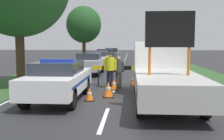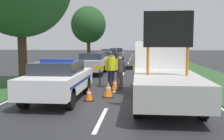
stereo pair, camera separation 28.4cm
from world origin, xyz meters
name	(u,v)px [view 1 (the left image)]	position (x,y,z in m)	size (l,w,h in m)	color
ground_plane	(110,102)	(0.00, 0.00, 0.00)	(160.00, 160.00, 0.00)	#28282B
lane_markings	(123,65)	(0.00, 17.45, 0.00)	(7.83, 64.30, 0.01)	silver
grass_verge_left	(75,63)	(-5.59, 20.00, 0.01)	(3.25, 120.00, 0.03)	#2D5128
grass_verge_right	(174,63)	(5.59, 20.00, 0.01)	(3.25, 120.00, 0.03)	#2D5128
police_car	(59,80)	(-1.98, 0.17, 0.80)	(1.84, 4.54, 1.60)	white
work_truck	(163,72)	(1.98, 0.50, 1.08)	(2.11, 6.14, 3.19)	white
road_barrier	(122,69)	(0.29, 3.92, 0.85)	(3.05, 0.08, 1.03)	black
police_officer	(110,67)	(-0.25, 3.13, 1.03)	(0.62, 0.40, 1.74)	#191E38
pedestrian_civilian	(119,69)	(0.16, 3.27, 0.91)	(0.55, 0.35, 1.54)	brown
traffic_cone_near_police	(89,94)	(-0.81, 0.17, 0.25)	(0.36, 0.36, 0.50)	black
traffic_cone_centre_front	(164,76)	(2.64, 5.39, 0.31)	(0.45, 0.45, 0.62)	black
traffic_cone_near_truck	(114,84)	(-0.03, 2.56, 0.27)	(0.40, 0.40, 0.55)	black
traffic_cone_behind_barrier	(134,80)	(0.94, 3.95, 0.29)	(0.42, 0.42, 0.59)	black
traffic_cone_lane_edge	(108,89)	(-0.15, 0.90, 0.31)	(0.46, 0.46, 0.63)	black
queued_car_sedan_silver	(90,63)	(-2.16, 8.79, 0.79)	(1.75, 4.08, 1.52)	#B2B2B7
queued_car_van_white	(98,59)	(-2.20, 14.00, 0.80)	(1.89, 4.35, 1.50)	silver
queued_car_sedan_black	(105,55)	(-2.20, 20.45, 0.83)	(1.86, 4.04, 1.56)	black
queued_car_suv_grey	(112,54)	(-1.82, 25.98, 0.81)	(1.78, 4.70, 1.59)	slate
roadside_tree_near_left	(84,25)	(-4.75, 21.05, 4.38)	(4.07, 4.07, 6.53)	#42301E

